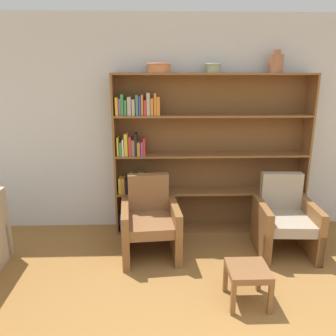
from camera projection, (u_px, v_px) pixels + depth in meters
wall_back at (208, 126)px, 4.29m from camera, size 12.00×0.06×2.75m
bookshelf at (193, 157)px, 4.23m from camera, size 2.47×0.30×2.04m
bowl_cream at (159, 67)px, 3.89m from camera, size 0.29×0.29×0.11m
bowl_terracotta at (213, 68)px, 3.91m from camera, size 0.20×0.20×0.11m
vase_tall at (276, 63)px, 3.93m from camera, size 0.18×0.18×0.27m
armchair_leather at (150, 221)px, 3.76m from camera, size 0.70×0.73×0.89m
armchair_cushioned at (285, 219)px, 3.81m from camera, size 0.68×0.72×0.89m
footstool at (248, 274)px, 2.93m from camera, size 0.36×0.36×0.35m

